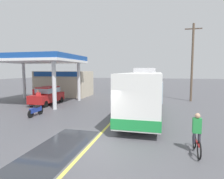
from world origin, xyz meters
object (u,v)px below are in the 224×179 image
object	(u,v)px
coach_bus_main	(144,94)
cyclist_on_shoulder	(197,135)
car_trailing_behind_bus	(151,86)
pedestrian_by_shop	(52,93)
motorcycle_parked_forecourt	(36,110)
pedestrian_near_pump	(38,97)
minibus_opposing_lane	(127,82)
car_at_pump	(48,95)

from	to	relation	value
coach_bus_main	cyclist_on_shoulder	world-z (taller)	coach_bus_main
car_trailing_behind_bus	pedestrian_by_shop	bearing A→B (deg)	-131.42
motorcycle_parked_forecourt	pedestrian_near_pump	world-z (taller)	pedestrian_near_pump
coach_bus_main	minibus_opposing_lane	bearing A→B (deg)	103.23
minibus_opposing_lane	pedestrian_near_pump	xyz separation A→B (m)	(-5.87, -16.88, -0.54)
car_at_pump	motorcycle_parked_forecourt	bearing A→B (deg)	-67.28
minibus_opposing_lane	cyclist_on_shoulder	size ratio (longest dim) A/B	3.37
pedestrian_near_pump	car_trailing_behind_bus	size ratio (longest dim) A/B	0.40
minibus_opposing_lane	motorcycle_parked_forecourt	size ratio (longest dim) A/B	3.41
minibus_opposing_lane	pedestrian_by_shop	size ratio (longest dim) A/B	3.69
pedestrian_near_pump	pedestrian_by_shop	xyz separation A→B (m)	(-0.47, 3.23, 0.00)
coach_bus_main	motorcycle_parked_forecourt	distance (m)	8.43
cyclist_on_shoulder	car_trailing_behind_bus	size ratio (longest dim) A/B	0.43
motorcycle_parked_forecourt	car_trailing_behind_bus	world-z (taller)	car_trailing_behind_bus
car_at_pump	minibus_opposing_lane	distance (m)	16.46
motorcycle_parked_forecourt	pedestrian_near_pump	distance (m)	3.95
car_at_pump	pedestrian_near_pump	size ratio (longest dim) A/B	2.53
car_at_pump	coach_bus_main	bearing A→B (deg)	-15.35
coach_bus_main	minibus_opposing_lane	size ratio (longest dim) A/B	1.80
pedestrian_near_pump	car_trailing_behind_bus	world-z (taller)	car_trailing_behind_bus
coach_bus_main	cyclist_on_shoulder	distance (m)	6.91
coach_bus_main	car_at_pump	distance (m)	10.50
coach_bus_main	car_trailing_behind_bus	size ratio (longest dim) A/B	2.63
motorcycle_parked_forecourt	pedestrian_by_shop	bearing A→B (deg)	111.08
motorcycle_parked_forecourt	pedestrian_by_shop	world-z (taller)	pedestrian_by_shop
car_at_pump	minibus_opposing_lane	bearing A→B (deg)	69.22
cyclist_on_shoulder	pedestrian_by_shop	world-z (taller)	cyclist_on_shoulder
coach_bus_main	pedestrian_by_shop	bearing A→B (deg)	157.00
cyclist_on_shoulder	motorcycle_parked_forecourt	bearing A→B (deg)	158.56
minibus_opposing_lane	motorcycle_parked_forecourt	distance (m)	20.60
pedestrian_near_pump	pedestrian_by_shop	world-z (taller)	same
coach_bus_main	car_trailing_behind_bus	world-z (taller)	coach_bus_main
motorcycle_parked_forecourt	pedestrian_by_shop	size ratio (longest dim) A/B	1.08
car_at_pump	pedestrian_near_pump	distance (m)	1.50
coach_bus_main	car_at_pump	size ratio (longest dim) A/B	2.63
car_at_pump	cyclist_on_shoulder	world-z (taller)	car_at_pump
pedestrian_by_shop	car_trailing_behind_bus	bearing A→B (deg)	48.58
minibus_opposing_lane	cyclist_on_shoulder	distance (m)	25.43
motorcycle_parked_forecourt	coach_bus_main	bearing A→B (deg)	14.35
minibus_opposing_lane	pedestrian_by_shop	xyz separation A→B (m)	(-6.34, -13.65, -0.54)
car_at_pump	pedestrian_by_shop	bearing A→B (deg)	106.28
coach_bus_main	pedestrian_near_pump	distance (m)	10.24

